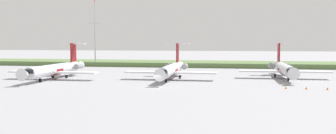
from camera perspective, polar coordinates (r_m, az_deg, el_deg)
The scene contains 9 objects.
ground_plane at distance 105.22m, azimuth 1.19°, elevation -1.14°, with size 500.00×500.00×0.00m, color #939399.
grass_berm at distance 140.24m, azimuth 3.36°, elevation 0.51°, with size 320.00×20.00×1.69m, color #597542.
regional_jet_second at distance 96.54m, azimuth -17.12°, elevation -0.28°, with size 22.81×31.00×9.00m.
regional_jet_third at distance 91.45m, azimuth 0.57°, elevation -0.33°, with size 22.81×31.00×9.00m.
regional_jet_fourth at distance 99.00m, azimuth 17.65°, elevation -0.19°, with size 22.81×31.00×9.00m.
antenna_mast at distance 145.02m, azimuth -11.35°, elevation 4.37°, with size 4.40×0.50×25.35m.
safety_cone_front_marker at distance 76.86m, azimuth 17.98°, elevation -3.07°, with size 0.44×0.44×0.55m, color orange.
safety_cone_mid_marker at distance 77.53m, azimuth 20.84°, elevation -3.08°, with size 0.44×0.44×0.55m, color orange.
safety_cone_rear_marker at distance 78.12m, azimuth 23.71°, elevation -3.11°, with size 0.44×0.44×0.55m, color orange.
Camera 1 is at (15.69, -73.60, 9.60)m, focal length 38.92 mm.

